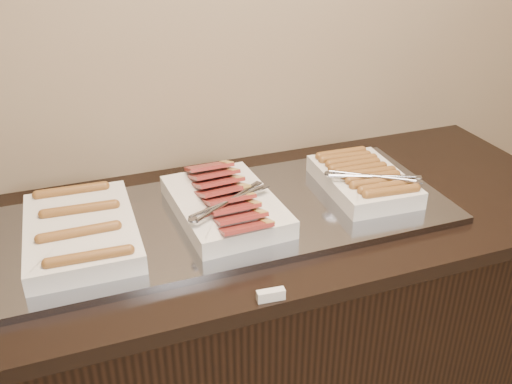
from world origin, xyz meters
The scene contains 6 objects.
counter centered at (0.00, 2.13, 0.45)m, with size 2.06×0.76×0.90m.
warming_tray centered at (0.01, 2.13, 0.91)m, with size 1.20×0.50×0.02m, color gray.
dish_left centered at (-0.39, 2.13, 0.95)m, with size 0.27×0.40×0.07m.
dish_center centered at (-0.01, 2.13, 0.95)m, with size 0.28×0.40×0.09m.
dish_right centered at (0.41, 2.13, 0.95)m, with size 0.26×0.34×0.08m.
label_holder centered at (-0.02, 1.77, 0.91)m, with size 0.06×0.02×0.03m, color white.
Camera 1 is at (-0.40, 0.85, 1.70)m, focal length 40.00 mm.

